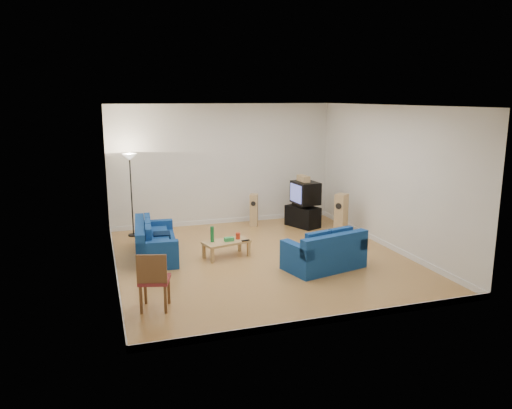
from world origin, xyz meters
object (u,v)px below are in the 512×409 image
object	(u,v)px
sofa_three_seat	(153,244)
sofa_loveseat	(325,255)
coffee_table	(226,243)
television	(305,193)
tv_stand	(303,216)

from	to	relation	value
sofa_three_seat	sofa_loveseat	size ratio (longest dim) A/B	1.17
coffee_table	television	distance (m)	3.27
sofa_loveseat	coffee_table	world-z (taller)	sofa_loveseat
sofa_three_seat	sofa_loveseat	distance (m)	3.67
sofa_three_seat	sofa_loveseat	bearing A→B (deg)	64.30
coffee_table	tv_stand	bearing A→B (deg)	36.12
tv_stand	television	bearing A→B (deg)	30.88
tv_stand	television	world-z (taller)	television
sofa_loveseat	tv_stand	world-z (taller)	sofa_loveseat
sofa_three_seat	television	xyz separation A→B (m)	(4.10, 1.33, 0.64)
sofa_three_seat	sofa_loveseat	xyz separation A→B (m)	(3.17, -1.86, 0.02)
sofa_three_seat	coffee_table	size ratio (longest dim) A/B	1.86
sofa_loveseat	tv_stand	bearing A→B (deg)	60.62
sofa_loveseat	tv_stand	size ratio (longest dim) A/B	1.93
coffee_table	sofa_loveseat	bearing A→B (deg)	-38.37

